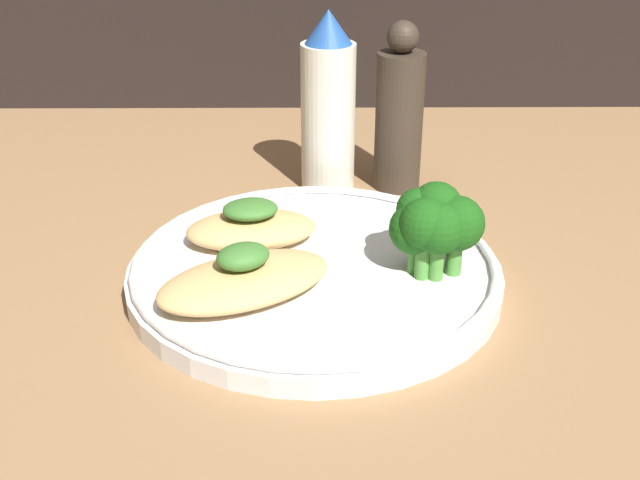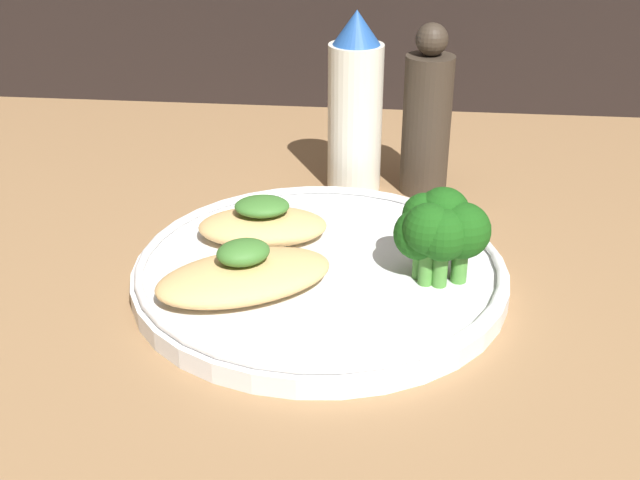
{
  "view_description": "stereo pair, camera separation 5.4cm",
  "coord_description": "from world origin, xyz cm",
  "px_view_note": "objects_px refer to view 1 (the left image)",
  "views": [
    {
      "loc": [
        -0.38,
        -48.38,
        28.5
      ],
      "look_at": [
        0.0,
        0.0,
        3.4
      ],
      "focal_mm": 45.0,
      "sensor_mm": 36.0,
      "label": 1
    },
    {
      "loc": [
        5.06,
        -48.12,
        28.5
      ],
      "look_at": [
        0.0,
        0.0,
        3.4
      ],
      "focal_mm": 45.0,
      "sensor_mm": 36.0,
      "label": 2
    }
  ],
  "objects_px": {
    "plate": "(320,271)",
    "pepper_grinder": "(404,115)",
    "sauce_bottle": "(333,106)",
    "broccoli_bunch": "(439,222)"
  },
  "relations": [
    {
      "from": "broccoli_bunch",
      "to": "pepper_grinder",
      "type": "bearing_deg",
      "value": 91.96
    },
    {
      "from": "plate",
      "to": "pepper_grinder",
      "type": "xyz_separation_m",
      "value": [
        0.07,
        0.17,
        0.06
      ]
    },
    {
      "from": "plate",
      "to": "broccoli_bunch",
      "type": "xyz_separation_m",
      "value": [
        0.08,
        -0.01,
        0.04
      ]
    },
    {
      "from": "broccoli_bunch",
      "to": "pepper_grinder",
      "type": "height_order",
      "value": "pepper_grinder"
    },
    {
      "from": "plate",
      "to": "sauce_bottle",
      "type": "height_order",
      "value": "sauce_bottle"
    },
    {
      "from": "plate",
      "to": "sauce_bottle",
      "type": "distance_m",
      "value": 0.18
    },
    {
      "from": "plate",
      "to": "sauce_bottle",
      "type": "relative_size",
      "value": 1.68
    },
    {
      "from": "broccoli_bunch",
      "to": "pepper_grinder",
      "type": "xyz_separation_m",
      "value": [
        -0.01,
        0.18,
        0.01
      ]
    },
    {
      "from": "sauce_bottle",
      "to": "broccoli_bunch",
      "type": "bearing_deg",
      "value": -69.52
    },
    {
      "from": "plate",
      "to": "pepper_grinder",
      "type": "height_order",
      "value": "pepper_grinder"
    }
  ]
}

